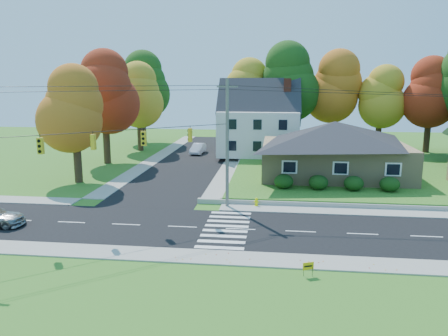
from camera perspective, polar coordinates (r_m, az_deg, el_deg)
The scene contains 22 objects.
ground at distance 29.73m, azimuth 2.18°, elevation -8.01°, with size 120.00×120.00×0.00m, color #3D7923.
road_main at distance 29.73m, azimuth 2.18°, elevation -7.99°, with size 90.00×8.00×0.02m, color black.
road_cross at distance 55.80m, azimuth -3.83°, elevation 1.19°, with size 8.00×44.00×0.02m, color black.
sidewalk_north at distance 34.47m, azimuth 2.86°, elevation -5.20°, with size 90.00×2.00×0.08m, color #9C9A90.
sidewalk_south at distance 25.07m, azimuth 1.22°, elevation -11.70°, with size 90.00×2.00×0.08m, color #9C9A90.
lawn at distance 51.04m, azimuth 18.90°, elevation -0.09°, with size 30.00×30.00×0.50m, color #3D7923.
ranch_house at distance 44.82m, azimuth 14.18°, elevation 2.57°, with size 14.60×10.60×5.40m.
colonial_house at distance 56.25m, azimuth 4.61°, elevation 5.96°, with size 10.40×8.40×9.60m.
hedge_row at distance 39.11m, azimuth 14.42°, elevation -1.88°, with size 10.70×1.70×1.27m.
traffic_infrastructure at distance 29.79m, azimuth 2.18°, elevation 2.26°, with size 38.10×10.66×10.00m.
tree_lot_0 at distance 62.12m, azimuth 2.99°, elevation 9.94°, with size 6.72×6.72×12.51m.
tree_lot_1 at distance 60.98m, azimuth 8.67°, elevation 11.03°, with size 7.84×7.84×14.60m.
tree_lot_2 at distance 62.45m, azimuth 14.23°, elevation 10.22°, with size 7.28×7.28×13.56m.
tree_lot_3 at distance 62.53m, azimuth 19.80°, elevation 8.70°, with size 6.16×6.16×11.47m.
tree_lot_4 at distance 63.15m, azimuth 25.42°, elevation 8.89°, with size 6.72×6.72×12.51m.
tree_west_0 at distance 44.43m, azimuth -18.97°, elevation 7.28°, with size 6.16×6.16×11.47m.
tree_west_1 at distance 53.92m, azimuth -15.41°, elevation 9.49°, with size 7.28×7.28×13.56m.
tree_west_2 at distance 63.00m, azimuth -11.07°, elevation 9.31°, with size 6.72×6.72×12.51m.
tree_west_3 at distance 71.20m, azimuth -10.68°, elevation 10.59°, with size 7.84×7.84×14.60m.
white_car at distance 59.75m, azimuth -3.41°, elevation 2.55°, with size 1.44×4.14×1.37m, color silver.
fire_hydrant at distance 34.85m, azimuth 4.26°, elevation -4.49°, with size 0.42×0.33×0.73m.
yard_sign at distance 23.24m, azimuth 10.95°, elevation -12.50°, with size 0.57×0.26×0.76m.
Camera 1 is at (2.23, -27.96, 9.87)m, focal length 35.00 mm.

